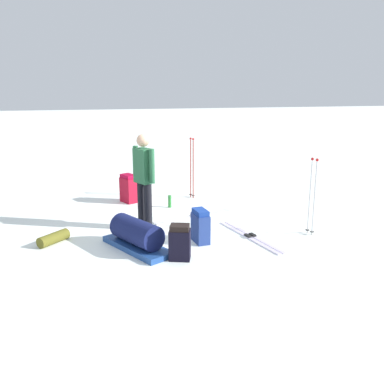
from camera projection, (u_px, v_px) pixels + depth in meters
ground_plane at (192, 230)px, 7.50m from camera, size 80.00×80.00×0.00m
skier_standing at (144, 177)px, 7.34m from camera, size 0.52×0.35×1.70m
ski_pair_near at (195, 216)px, 8.26m from camera, size 0.69×1.75×0.05m
ski_pair_far at (250, 236)px, 7.15m from camera, size 1.72×0.55×0.05m
backpack_large_dark at (180, 243)px, 6.18m from camera, size 0.33×0.37×0.53m
backpack_bright at (200, 226)px, 6.87m from camera, size 0.40×0.25×0.55m
backpack_small_spare at (129, 189)px, 9.23m from camera, size 0.44×0.39×0.62m
ski_poles_planted_near at (312, 193)px, 7.11m from camera, size 0.17×0.10×1.34m
ski_poles_planted_far at (192, 165)px, 9.49m from camera, size 0.18×0.10×1.38m
gear_sled at (137, 236)px, 6.57m from camera, size 1.38×1.02×0.49m
sleeping_mat_rolled at (54, 238)px, 6.84m from camera, size 0.52×0.52×0.18m
thermos_bottle at (170, 201)px, 8.87m from camera, size 0.07×0.07×0.26m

